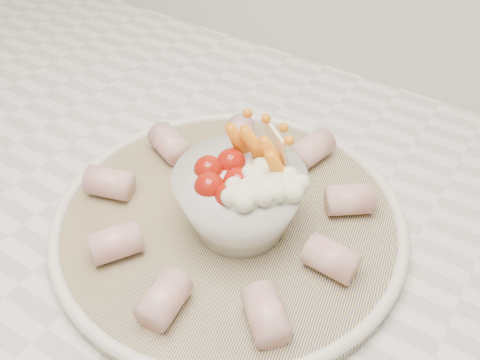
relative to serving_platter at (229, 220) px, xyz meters
The scene contains 3 objects.
serving_platter is the anchor object (origin of this frame).
veggie_bowl 0.05m from the serving_platter, ahead, with size 0.12×0.12×0.10m.
cured_meat_rolls 0.02m from the serving_platter, ahead, with size 0.28×0.29×0.03m.
Camera 1 is at (0.05, 1.11, 1.32)m, focal length 40.00 mm.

